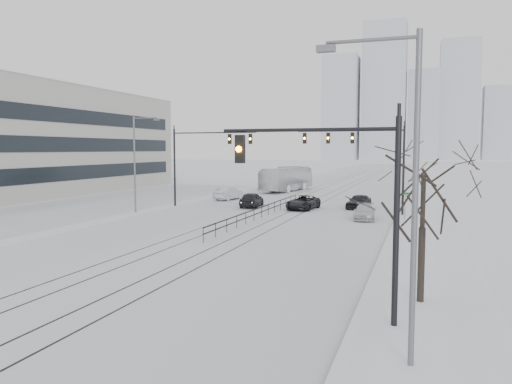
# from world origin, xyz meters

# --- Properties ---
(road) EXTENTS (22.00, 260.00, 0.02)m
(road) POSITION_xyz_m (0.00, 60.00, 0.01)
(road) COLOR silver
(road) RESTS_ON ground
(sidewalk_east) EXTENTS (5.00, 260.00, 0.16)m
(sidewalk_east) POSITION_xyz_m (13.50, 60.00, 0.08)
(sidewalk_east) COLOR white
(sidewalk_east) RESTS_ON ground
(curb) EXTENTS (0.10, 260.00, 0.12)m
(curb) POSITION_xyz_m (11.05, 60.00, 0.06)
(curb) COLOR gray
(curb) RESTS_ON ground
(parking_strip) EXTENTS (14.00, 60.00, 0.03)m
(parking_strip) POSITION_xyz_m (-20.00, 35.00, 0.01)
(parking_strip) COLOR silver
(parking_strip) RESTS_ON ground
(tram_rails) EXTENTS (5.30, 180.00, 0.01)m
(tram_rails) POSITION_xyz_m (-0.00, 40.00, 0.02)
(tram_rails) COLOR black
(tram_rails) RESTS_ON ground
(skyline) EXTENTS (96.00, 48.00, 72.00)m
(skyline) POSITION_xyz_m (5.02, 273.63, 30.65)
(skyline) COLOR #A9AEB9
(skyline) RESTS_ON ground
(traffic_mast_near) EXTENTS (6.10, 0.37, 7.00)m
(traffic_mast_near) POSITION_xyz_m (10.79, 6.00, 4.56)
(traffic_mast_near) COLOR black
(traffic_mast_near) RESTS_ON ground
(traffic_mast_ne) EXTENTS (9.60, 0.37, 8.00)m
(traffic_mast_ne) POSITION_xyz_m (8.15, 34.99, 5.76)
(traffic_mast_ne) COLOR black
(traffic_mast_ne) RESTS_ON ground
(traffic_mast_nw) EXTENTS (9.10, 0.37, 8.00)m
(traffic_mast_nw) POSITION_xyz_m (-8.52, 36.00, 5.57)
(traffic_mast_nw) COLOR black
(traffic_mast_nw) RESTS_ON ground
(street_light_east) EXTENTS (2.73, 0.25, 9.00)m
(street_light_east) POSITION_xyz_m (12.70, 3.00, 5.21)
(street_light_east) COLOR #595B60
(street_light_east) RESTS_ON ground
(street_light_west) EXTENTS (2.73, 0.25, 9.00)m
(street_light_west) POSITION_xyz_m (-12.20, 30.00, 5.21)
(street_light_west) COLOR #595B60
(street_light_west) RESTS_ON ground
(bare_tree) EXTENTS (4.40, 4.40, 6.10)m
(bare_tree) POSITION_xyz_m (13.20, 9.00, 4.49)
(bare_tree) COLOR black
(bare_tree) RESTS_ON ground
(median_fence) EXTENTS (0.06, 24.00, 1.00)m
(median_fence) POSITION_xyz_m (0.00, 30.00, 0.53)
(median_fence) COLOR black
(median_fence) RESTS_ON ground
(street_sign) EXTENTS (0.70, 0.06, 2.40)m
(street_sign) POSITION_xyz_m (11.80, 32.00, 1.61)
(street_sign) COLOR #595B60
(street_sign) RESTS_ON ground
(sedan_sb_inner) EXTENTS (2.26, 4.69, 1.54)m
(sedan_sb_inner) POSITION_xyz_m (-3.49, 37.49, 0.77)
(sedan_sb_inner) COLOR black
(sedan_sb_inner) RESTS_ON ground
(sedan_sb_outer) EXTENTS (2.37, 4.74, 1.49)m
(sedan_sb_outer) POSITION_xyz_m (-8.41, 43.52, 0.75)
(sedan_sb_outer) COLOR #B8BCC0
(sedan_sb_outer) RESTS_ON ground
(sedan_nb_front) EXTENTS (2.79, 5.13, 1.37)m
(sedan_nb_front) POSITION_xyz_m (2.00, 37.20, 0.68)
(sedan_nb_front) COLOR black
(sedan_nb_front) RESTS_ON ground
(sedan_nb_right) EXTENTS (2.07, 4.39, 1.24)m
(sedan_nb_right) POSITION_xyz_m (8.53, 31.98, 0.62)
(sedan_nb_right) COLOR silver
(sedan_nb_right) RESTS_ON ground
(sedan_nb_far) EXTENTS (2.43, 4.43, 1.43)m
(sedan_nb_far) POSITION_xyz_m (7.11, 39.61, 0.71)
(sedan_nb_far) COLOR black
(sedan_nb_far) RESTS_ON ground
(box_truck) EXTENTS (4.87, 12.61, 3.43)m
(box_truck) POSITION_xyz_m (-5.21, 57.63, 1.71)
(box_truck) COLOR silver
(box_truck) RESTS_ON ground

